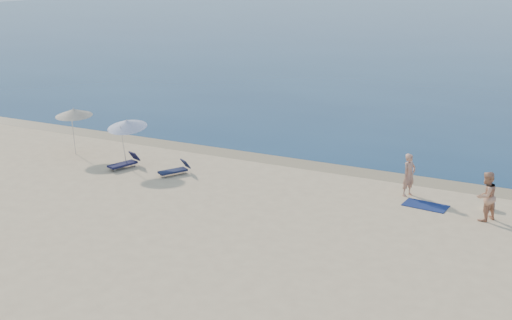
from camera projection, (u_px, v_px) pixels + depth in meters
The scene contains 9 objects.
wet_sand_strip at pixel (344, 169), 30.29m from camera, with size 240.00×1.60×0.00m, color #847254.
person_left at pixel (409, 175), 26.65m from camera, with size 0.66×0.43×1.82m, color tan.
person_right at pixel (486, 196), 24.08m from camera, with size 0.93×0.73×1.92m, color tan.
beach_towel at pixel (426, 206), 25.76m from camera, with size 1.72×0.96×0.03m, color #0E1A49.
white_bag at pixel (490, 206), 25.32m from camera, with size 0.36×0.31×0.31m, color white.
umbrella_near at pixel (127, 124), 30.10m from camera, with size 2.02×2.04×2.45m.
umbrella_far at pixel (74, 112), 32.14m from camera, with size 2.34×2.35×2.45m.
lounger_left at pixel (125, 163), 30.44m from camera, with size 0.98×1.65×0.69m.
lounger_right at pixel (175, 170), 29.47m from camera, with size 1.16×1.53×0.66m.
Camera 1 is at (9.12, -8.24, 9.37)m, focal length 45.00 mm.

